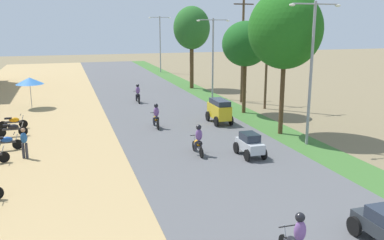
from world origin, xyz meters
TOP-DOWN VIEW (x-y plane):
  - parked_motorbike_fourth at (-10.63, 17.58)m, footprint 1.80×0.54m
  - parked_motorbike_fifth at (-10.59, 20.57)m, footprint 1.80×0.54m
  - parked_motorbike_sixth at (-10.73, 22.58)m, footprint 1.80×0.54m
  - vendor_umbrella at (-10.05, 29.56)m, footprint 2.20×2.20m
  - pedestrian_on_shoulder at (-9.51, 15.75)m, footprint 0.42×0.35m
  - median_tree_nearest at (5.51, 16.32)m, footprint 4.46×4.46m
  - median_tree_second at (5.88, 22.79)m, footprint 3.55×3.55m
  - median_tree_third at (5.67, 35.97)m, footprint 3.81×3.81m
  - streetlamp_near at (5.80, 13.76)m, footprint 3.16×0.20m
  - streetlamp_mid at (5.80, 29.76)m, footprint 3.16×0.20m
  - streetlamp_far at (5.80, 51.48)m, footprint 3.16×0.20m
  - utility_pole_near at (8.28, 23.94)m, footprint 1.80×0.20m
  - utility_pole_far at (7.59, 27.20)m, footprint 1.80×0.20m
  - car_hatchback_silver at (1.68, 12.64)m, footprint 1.04×2.00m
  - car_van_yellow at (2.77, 20.00)m, footprint 1.19×2.41m
  - motorbike_ahead_second at (-1.28, 3.08)m, footprint 0.54×1.80m
  - motorbike_ahead_third at (-0.81, 13.66)m, footprint 0.54×1.80m
  - motorbike_ahead_fourth at (-1.70, 19.98)m, footprint 0.54×1.80m
  - motorbike_ahead_fifth at (-1.31, 29.28)m, footprint 0.54×1.80m

SIDE VIEW (x-z plane):
  - parked_motorbike_fourth at x=-10.63m, z-range 0.08..1.02m
  - parked_motorbike_fifth at x=-10.59m, z-range 0.08..1.02m
  - parked_motorbike_sixth at x=-10.73m, z-range 0.08..1.02m
  - car_hatchback_silver at x=1.68m, z-range 0.13..1.36m
  - motorbike_ahead_second at x=-1.28m, z-range 0.03..1.69m
  - motorbike_ahead_third at x=-0.81m, z-range 0.03..1.69m
  - motorbike_ahead_fourth at x=-1.70m, z-range 0.03..1.69m
  - motorbike_ahead_fifth at x=-1.31m, z-range 0.03..1.69m
  - pedestrian_on_shoulder at x=-9.51m, z-range 0.15..1.77m
  - car_van_yellow at x=2.77m, z-range 0.19..1.86m
  - vendor_umbrella at x=-10.05m, z-range 1.05..3.57m
  - streetlamp_mid at x=5.80m, z-range 0.65..7.89m
  - streetlamp_far at x=5.80m, z-range 0.65..8.41m
  - streetlamp_near at x=5.80m, z-range 0.66..8.62m
  - utility_pole_far at x=7.59m, z-range 0.19..9.13m
  - utility_pole_near at x=8.28m, z-range 0.19..10.06m
  - median_tree_second at x=5.88m, z-range 1.84..8.83m
  - median_tree_third at x=5.67m, z-range 2.07..10.62m
  - median_tree_nearest at x=5.51m, z-range 2.08..10.89m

